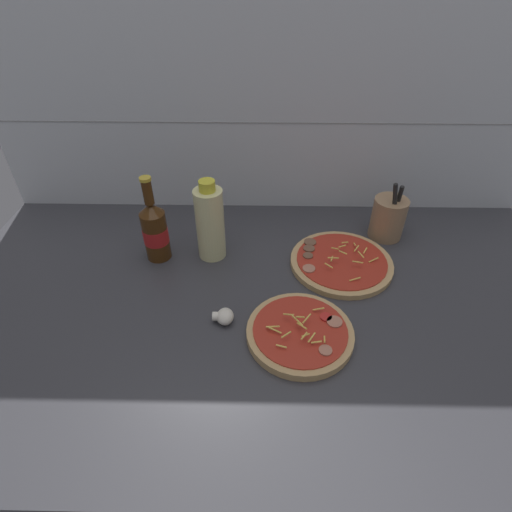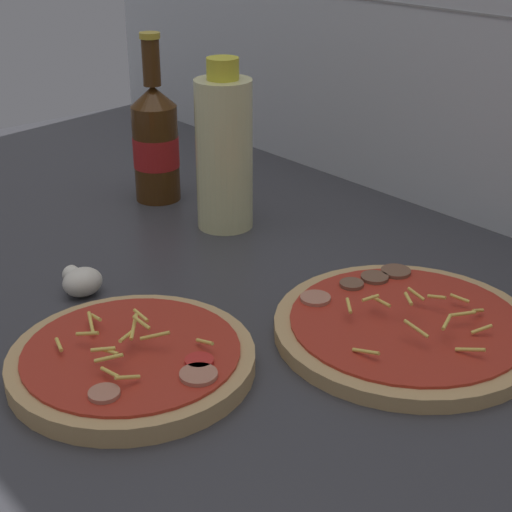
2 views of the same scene
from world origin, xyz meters
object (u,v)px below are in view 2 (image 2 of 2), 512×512
object	(u,v)px
oil_bottle	(224,152)
mushroom_left	(81,281)
pizza_near	(132,360)
pizza_far	(406,327)
beer_bottle	(156,141)

from	to	relation	value
oil_bottle	mushroom_left	xyz separation A→B (cm)	(5.24, -24.80, -8.79)
pizza_near	mushroom_left	bearing A→B (deg)	166.59
pizza_far	mushroom_left	world-z (taller)	pizza_far
pizza_far	beer_bottle	bearing A→B (deg)	176.66
pizza_near	mushroom_left	distance (cm)	17.46
pizza_far	mushroom_left	bearing A→B (deg)	-144.91
beer_bottle	oil_bottle	distance (cm)	14.67
pizza_far	beer_bottle	distance (cm)	50.03
beer_bottle	mushroom_left	world-z (taller)	beer_bottle
beer_bottle	mushroom_left	bearing A→B (deg)	-50.12
oil_bottle	mushroom_left	distance (cm)	26.83
oil_bottle	mushroom_left	world-z (taller)	oil_bottle
pizza_far	beer_bottle	size ratio (longest dim) A/B	1.13
oil_bottle	pizza_far	bearing A→B (deg)	-6.59
beer_bottle	pizza_near	bearing A→B (deg)	-37.02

